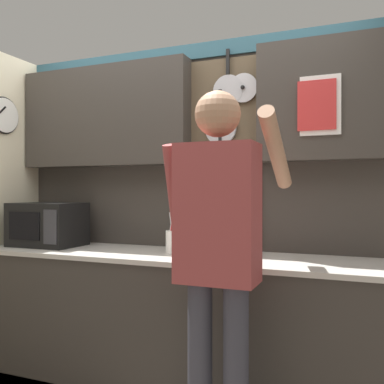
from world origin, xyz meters
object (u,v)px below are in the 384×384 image
object	(u,v)px
person	(218,241)
knife_block	(197,239)
microwave	(48,224)
utensil_crock	(174,238)

from	to	relation	value
person	knife_block	bearing A→B (deg)	120.48
microwave	utensil_crock	size ratio (longest dim) A/B	1.37
knife_block	person	bearing A→B (deg)	-59.52
knife_block	person	xyz separation A→B (m)	(0.33, -0.55, 0.06)
utensil_crock	microwave	bearing A→B (deg)	-179.97
person	utensil_crock	bearing A→B (deg)	131.26
person	microwave	bearing A→B (deg)	159.67
microwave	knife_block	xyz separation A→B (m)	(1.17, 0.00, -0.05)
knife_block	utensil_crock	world-z (taller)	utensil_crock
microwave	utensil_crock	world-z (taller)	utensil_crock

